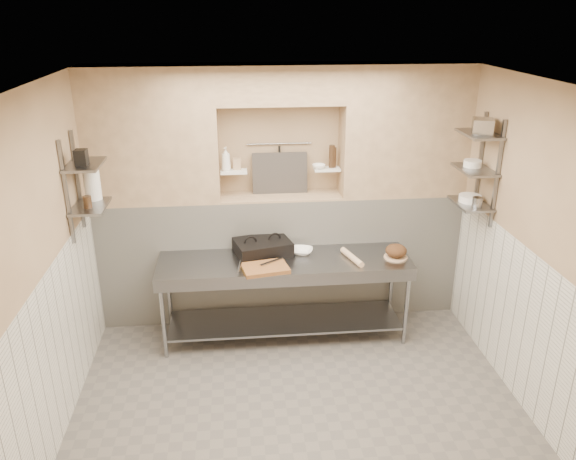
{
  "coord_description": "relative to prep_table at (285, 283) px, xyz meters",
  "views": [
    {
      "loc": [
        -0.5,
        -4.03,
        3.33
      ],
      "look_at": [
        -0.01,
        0.9,
        1.35
      ],
      "focal_mm": 35.0,
      "sensor_mm": 36.0,
      "label": 1
    }
  ],
  "objects": [
    {
      "name": "bread_loaf",
      "position": [
        1.16,
        -0.05,
        0.34
      ],
      "size": [
        0.22,
        0.22,
        0.13
      ],
      "primitive_type": "ellipsoid",
      "color": "#4C2D19",
      "rests_on": "bread_board"
    },
    {
      "name": "splash_panel",
      "position": [
        0.01,
        0.67,
        1.0
      ],
      "size": [
        0.6,
        0.08,
        0.45
      ],
      "primitive_type": "cube",
      "rotation": [
        -0.14,
        0.0,
        0.0
      ],
      "color": "#383330",
      "rests_on": "alcove_sill"
    },
    {
      "name": "bread_board",
      "position": [
        1.16,
        -0.05,
        0.26
      ],
      "size": [
        0.24,
        0.24,
        0.01
      ],
      "primitive_type": "cylinder",
      "color": "beige",
      "rests_on": "prep_table"
    },
    {
      "name": "wall_right",
      "position": [
        2.06,
        -1.18,
        0.76
      ],
      "size": [
        0.1,
        3.9,
        2.8
      ],
      "primitive_type": "cube",
      "color": "tan",
      "rests_on": "ground"
    },
    {
      "name": "cutting_board",
      "position": [
        -0.21,
        -0.2,
        0.28
      ],
      "size": [
        0.49,
        0.39,
        0.04
      ],
      "primitive_type": "cube",
      "rotation": [
        0.0,
        0.0,
        0.19
      ],
      "color": "brown",
      "rests_on": "prep_table"
    },
    {
      "name": "backwall_header",
      "position": [
        0.01,
        0.57,
        1.96
      ],
      "size": [
        1.3,
        0.4,
        0.4
      ],
      "primitive_type": "cube",
      "color": "tan",
      "rests_on": "backwall_lower"
    },
    {
      "name": "wall_shelf_right_upper",
      "position": [
        1.85,
        -0.13,
        1.56
      ],
      "size": [
        0.3,
        0.5,
        0.03
      ],
      "primitive_type": "cube",
      "color": "slate",
      "rests_on": "wall_right"
    },
    {
      "name": "box_left_upper",
      "position": [
        -1.83,
        -0.21,
        1.44
      ],
      "size": [
        0.11,
        0.11,
        0.15
      ],
      "primitive_type": "cube",
      "rotation": [
        0.0,
        0.0,
        -0.05
      ],
      "color": "black",
      "rests_on": "wall_shelf_left_upper"
    },
    {
      "name": "wall_shelf_left_upper",
      "position": [
        -1.83,
        -0.13,
        1.36
      ],
      "size": [
        0.3,
        0.5,
        0.03
      ],
      "primitive_type": "cube",
      "color": "slate",
      "rests_on": "wall_left"
    },
    {
      "name": "floor",
      "position": [
        0.01,
        -1.18,
        -0.69
      ],
      "size": [
        4.0,
        3.9,
        0.1
      ],
      "primitive_type": "cube",
      "color": "#645E58",
      "rests_on": "ground"
    },
    {
      "name": "hanging_steel",
      "position": [
        0.01,
        0.72,
        1.14
      ],
      "size": [
        0.02,
        0.02,
        0.3
      ],
      "primitive_type": "cylinder",
      "color": "black",
      "rests_on": "utensil_rail"
    },
    {
      "name": "condiment_b",
      "position": [
        0.56,
        0.58,
        1.19
      ],
      "size": [
        0.06,
        0.06,
        0.24
      ],
      "primitive_type": "cylinder",
      "color": "#322012",
      "rests_on": "alcove_shelf_right"
    },
    {
      "name": "wall_shelf_right_mid",
      "position": [
        1.85,
        -0.13,
        1.21
      ],
      "size": [
        0.3,
        0.5,
        0.02
      ],
      "primitive_type": "cube",
      "color": "slate",
      "rests_on": "wall_right"
    },
    {
      "name": "jar_alcove",
      "position": [
        -0.45,
        0.62,
        1.13
      ],
      "size": [
        0.08,
        0.08,
        0.12
      ],
      "primitive_type": "cube",
      "color": "tan",
      "rests_on": "alcove_shelf_left"
    },
    {
      "name": "wall_back",
      "position": [
        0.01,
        0.82,
        0.76
      ],
      "size": [
        4.0,
        0.1,
        2.8
      ],
      "primitive_type": "cube",
      "color": "tan",
      "rests_on": "ground"
    },
    {
      "name": "bottle_soap",
      "position": [
        -0.57,
        0.57,
        1.2
      ],
      "size": [
        0.12,
        0.12,
        0.25
      ],
      "primitive_type": "imported",
      "rotation": [
        0.0,
        0.0,
        -0.3
      ],
      "color": "white",
      "rests_on": "alcove_shelf_left"
    },
    {
      "name": "utensil_rail",
      "position": [
        0.01,
        0.74,
        1.31
      ],
      "size": [
        0.7,
        0.02,
        0.02
      ],
      "primitive_type": "cylinder",
      "rotation": [
        0.0,
        1.57,
        0.0
      ],
      "color": "gray",
      "rests_on": "wall_back"
    },
    {
      "name": "backwall_pillar_right",
      "position": [
        1.34,
        0.57,
        1.46
      ],
      "size": [
        1.35,
        0.4,
        1.4
      ],
      "primitive_type": "cube",
      "color": "tan",
      "rests_on": "backwall_lower"
    },
    {
      "name": "bowl_alcove",
      "position": [
        0.42,
        0.55,
        1.09
      ],
      "size": [
        0.18,
        0.18,
        0.04
      ],
      "primitive_type": "imported",
      "rotation": [
        0.0,
        0.0,
        -0.34
      ],
      "color": "white",
      "rests_on": "alcove_shelf_right"
    },
    {
      "name": "wall_front",
      "position": [
        0.01,
        -3.18,
        0.76
      ],
      "size": [
        4.0,
        0.1,
        2.8
      ],
      "primitive_type": "cube",
      "color": "tan",
      "rests_on": "ground"
    },
    {
      "name": "shelf_rail_left_a",
      "position": [
        -1.96,
        0.07,
        1.16
      ],
      "size": [
        0.03,
        0.03,
        0.95
      ],
      "primitive_type": "cube",
      "color": "slate",
      "rests_on": "wall_left"
    },
    {
      "name": "knife_blade",
      "position": [
        -0.14,
        -0.11,
        0.31
      ],
      "size": [
        0.25,
        0.18,
        0.01
      ],
      "primitive_type": "cube",
      "rotation": [
        0.0,
        0.0,
        0.59
      ],
      "color": "gray",
      "rests_on": "cutting_board"
    },
    {
      "name": "shelf_rail_left_b",
      "position": [
        -1.96,
        -0.33,
        1.16
      ],
      "size": [
        0.03,
        0.03,
        0.95
      ],
      "primitive_type": "cube",
      "color": "slate",
      "rests_on": "wall_left"
    },
    {
      "name": "bowl_right_mid",
      "position": [
        1.85,
        -0.06,
        1.25
      ],
      "size": [
        0.18,
        0.18,
        0.06
      ],
      "primitive_type": "cylinder",
      "color": "white",
      "rests_on": "wall_shelf_right_mid"
    },
    {
      "name": "shelf_rail_right_a",
      "position": [
        1.99,
        0.07,
        1.21
      ],
      "size": [
        0.03,
        0.03,
        1.05
      ],
      "primitive_type": "cube",
      "color": "slate",
      "rests_on": "wall_right"
    },
    {
      "name": "jar_left",
      "position": [
        -1.83,
        -0.21,
        1.03
      ],
      "size": [
        0.08,
        0.08,
        0.11
      ],
      "primitive_type": "cylinder",
      "color": "#322012",
      "rests_on": "wall_shelf_left_lower"
    },
    {
      "name": "canister_right",
      "position": [
        1.85,
        -0.28,
        0.92
      ],
      "size": [
        0.1,
        0.1,
        0.1
      ],
      "primitive_type": "cylinder",
      "color": "gray",
      "rests_on": "wall_shelf_right_lower"
    },
    {
      "name": "wall_shelf_right_lower",
      "position": [
        1.85,
        -0.13,
        0.86
      ],
      "size": [
        0.3,
        0.5,
        0.02
      ],
      "primitive_type": "cube",
      "color": "slate",
      "rests_on": "wall_right"
    },
    {
      "name": "wall_left",
      "position": [
        -2.04,
        -1.18,
        0.76
      ],
      "size": [
        0.1,
        3.9,
        2.8
      ],
      "primitive_type": "cube",
      "color": "tan",
      "rests_on": "ground"
    },
    {
      "name": "prep_table",
      "position": [
        0.0,
        0.0,
        0.0
      ],
      "size": [
        2.6,
        0.7,
        0.9
      ],
      "color": "gray",
      "rests_on": "floor"
    },
    {
      "name": "rolling_pin",
      "position": [
        0.69,
        -0.06,
        0.29
      ],
      "size": [
        0.17,
        0.41,
        0.06
      ],
      "primitive_type": "cylinder",
      "rotation": [
        1.57,
        0.0,
        0.28
      ],
      "color": "beige",
      "rests_on": "prep_table"
    },
    {
      "name": "condiment_a",
      "position": [
        0.58,
        0.59,
        1.18
      ],
      "size": [
        0.06,
        0.06,
        0.22
      ],
      "primitive_type": "cylinder",
      "color": "#322012",
      "rests_on": "alcove_shelf_right"
    },
    {
      "name": "condiment_c",
      "position": [
        0.58,
        0.61,
        1.12
      ],
      "size": [
        0.06,
        0.06,
        0.11
      ],
      "primitive_type": "cylinder",
      "color": "white",
      "rests_on": "alcove_shelf_right"
    },
    {
      "name": "shelf_rail_right_b",
      "position": [
        1.99,
        -0.33,
        1.21
      ],
      "size": [
        0.03,
        0.03,
        1.05
      ],
      "primitive_type": "cube",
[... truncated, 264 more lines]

